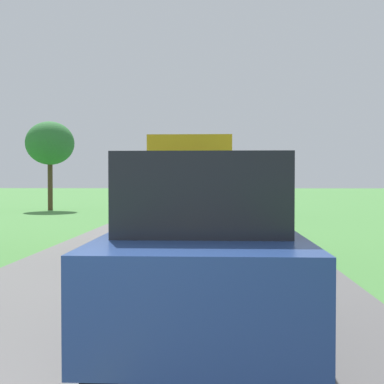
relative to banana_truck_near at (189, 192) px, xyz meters
The scene contains 4 objects.
banana_truck_near is the anchor object (origin of this frame).
banana_truck_far 12.86m from the banana_truck_near, 89.16° to the left, with size 2.38×5.81×2.80m.
roadside_tree_far_left 19.17m from the banana_truck_near, 117.83° to the left, with size 2.76×2.76×5.10m.
following_car 7.32m from the banana_truck_near, 85.87° to the right, with size 1.74×4.10×1.92m.
Camera 1 is at (0.91, -1.80, 1.77)m, focal length 48.27 mm.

